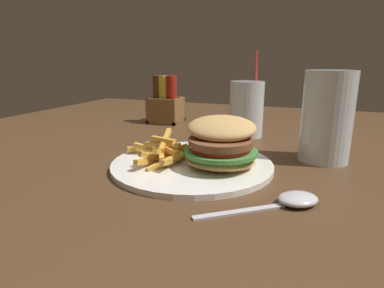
% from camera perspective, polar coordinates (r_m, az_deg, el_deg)
% --- Properties ---
extents(dining_table, '(1.56, 1.43, 0.77)m').
position_cam_1_polar(dining_table, '(0.72, 3.96, -8.75)').
color(dining_table, '#4C331E').
rests_on(dining_table, ground_plane).
extents(meal_plate_near, '(0.30, 0.30, 0.10)m').
position_cam_1_polar(meal_plate_near, '(0.58, 2.21, -1.66)').
color(meal_plate_near, white).
rests_on(meal_plate_near, dining_table).
extents(beer_glass, '(0.09, 0.09, 0.17)m').
position_cam_1_polar(beer_glass, '(0.66, 22.81, 3.90)').
color(beer_glass, silver).
rests_on(beer_glass, dining_table).
extents(juice_glass, '(0.09, 0.09, 0.21)m').
position_cam_1_polar(juice_glass, '(0.83, 9.62, 5.80)').
color(juice_glass, silver).
rests_on(juice_glass, dining_table).
extents(spoon, '(0.16, 0.13, 0.02)m').
position_cam_1_polar(spoon, '(0.47, 17.53, -9.48)').
color(spoon, silver).
rests_on(spoon, dining_table).
extents(condiment_caddy, '(0.09, 0.09, 0.14)m').
position_cam_1_polar(condiment_caddy, '(1.00, -4.76, 7.14)').
color(condiment_caddy, brown).
rests_on(condiment_caddy, dining_table).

